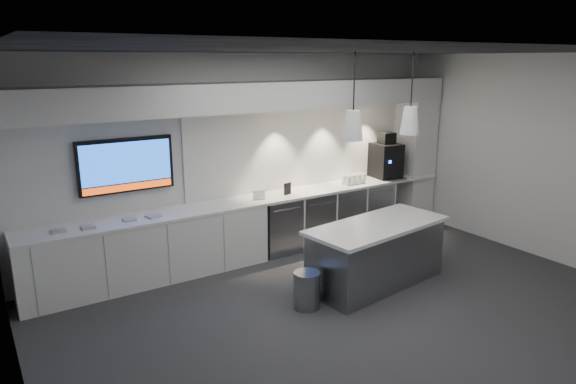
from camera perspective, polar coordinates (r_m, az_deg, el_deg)
floor at (r=6.35m, az=7.32°, el=-12.88°), size 7.00×7.00×0.00m
ceiling at (r=5.64m, az=8.33°, el=15.28°), size 7.00×7.00×0.00m
wall_back at (r=7.84m, az=-4.12°, el=4.14°), size 7.00×0.00×7.00m
wall_left at (r=4.51m, az=-28.73°, el=-5.63°), size 0.00×7.00×7.00m
wall_right at (r=8.48m, az=26.19°, el=3.47°), size 0.00×7.00×7.00m
back_counter at (r=7.70m, az=-2.88°, el=-0.77°), size 6.80×0.65×0.04m
left_base_cabinets at (r=7.18m, az=-15.10°, el=-6.21°), size 3.30×0.63×0.86m
fridge_unit_a at (r=7.95m, az=-1.27°, el=-3.67°), size 0.60×0.61×0.85m
fridge_unit_b at (r=8.28m, az=2.45°, el=-2.93°), size 0.60×0.61×0.85m
fridge_unit_c at (r=8.65m, az=5.87°, el=-2.24°), size 0.60×0.61×0.85m
fridge_unit_d at (r=9.04m, az=9.01°, el=-1.59°), size 0.60×0.61×0.85m
backsplash at (r=8.44m, az=3.13°, el=5.26°), size 4.60×0.03×1.30m
soffit at (r=7.47m, az=-3.12°, el=10.60°), size 6.90×0.60×0.40m
column at (r=9.59m, az=13.88°, el=4.46°), size 0.55×0.55×2.60m
wall_tv at (r=7.09m, az=-17.54°, el=2.86°), size 1.25×0.07×0.72m
island at (r=6.92m, az=9.80°, el=-6.76°), size 2.08×1.10×0.84m
bin at (r=6.28m, az=2.10°, el=-10.81°), size 0.36×0.36×0.45m
coffee_machine at (r=9.11m, az=10.81°, el=3.63°), size 0.49×0.65×0.79m
sign_black at (r=7.85m, az=-0.06°, el=0.38°), size 0.14×0.05×0.18m
sign_white at (r=7.57m, az=-3.25°, el=-0.34°), size 0.18×0.07×0.14m
cup_cluster at (r=8.58m, az=7.36°, el=1.43°), size 0.41×0.19×0.16m
tray_a at (r=6.77m, az=-24.16°, el=-3.97°), size 0.16×0.16×0.02m
tray_b at (r=6.78m, az=-21.32°, el=-3.64°), size 0.17×0.17×0.02m
tray_c at (r=6.93m, az=-17.22°, el=-2.91°), size 0.18×0.18×0.02m
tray_d at (r=6.97m, az=-14.76°, el=-2.61°), size 0.20×0.20×0.02m
pendant_left at (r=6.18m, az=7.22°, el=7.39°), size 0.25×0.25×1.06m
pendant_right at (r=6.82m, az=13.40°, el=7.78°), size 0.25×0.25×1.06m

